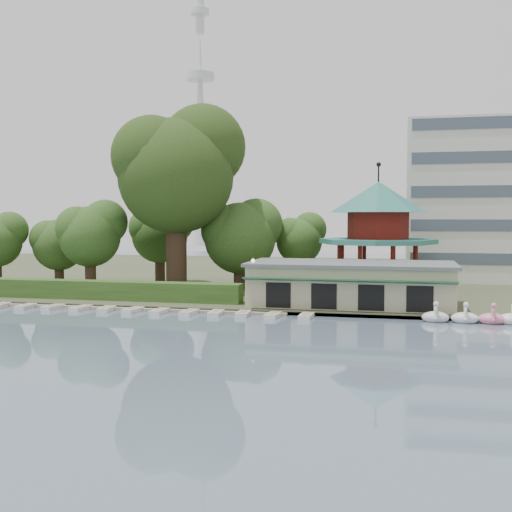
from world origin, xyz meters
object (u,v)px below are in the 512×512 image
(big_tree, at_px, (178,166))
(boathouse, at_px, (351,283))
(dock, at_px, (106,307))
(pavilion, at_px, (378,226))

(big_tree, bearing_deg, boathouse, -18.29)
(boathouse, height_order, big_tree, big_tree)
(dock, xyz_separation_m, pavilion, (24.00, 14.80, 7.36))
(pavilion, distance_m, big_tree, 22.09)
(pavilion, xyz_separation_m, big_tree, (-20.83, -3.80, 6.28))
(boathouse, height_order, pavilion, pavilion)
(dock, bearing_deg, boathouse, 12.24)
(pavilion, bearing_deg, big_tree, -169.66)
(big_tree, bearing_deg, pavilion, 10.34)
(boathouse, relative_size, big_tree, 0.92)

